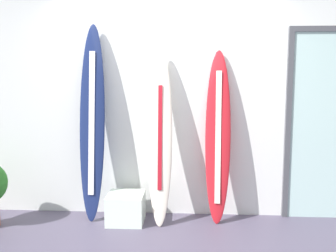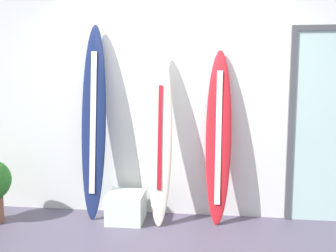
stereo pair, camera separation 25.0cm
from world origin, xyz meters
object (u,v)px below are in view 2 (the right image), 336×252
Objects in this scene: surfboard_navy at (94,124)px; surfboard_ivory at (160,138)px; surfboard_crimson at (218,139)px; display_block_left at (126,207)px.

surfboard_navy is 1.15× the size of surfboard_ivory.
surfboard_navy is 1.41m from surfboard_crimson.
surfboard_ivory is 0.87m from display_block_left.
surfboard_navy is at bearing 164.32° from display_block_left.
surfboard_crimson is (0.63, 0.07, -0.00)m from surfboard_ivory.
surfboard_ivory is 1.00× the size of surfboard_crimson.
surfboard_ivory is (0.76, -0.06, -0.14)m from surfboard_navy.
surfboard_navy is 0.78m from surfboard_ivory.
surfboard_crimson is at bearing 0.68° from surfboard_navy.
surfboard_navy reaches higher than display_block_left.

